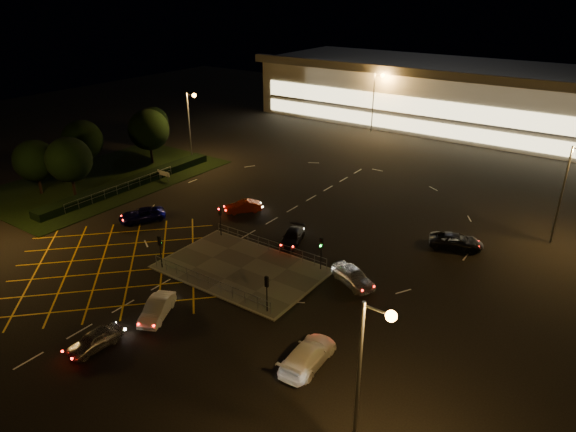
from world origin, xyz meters
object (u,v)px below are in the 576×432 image
Objects in this scene: signal_nw at (220,215)px; car_left_blue at (142,215)px; signal_se at (267,287)px; car_circ_red at (243,207)px; car_approach_white at (308,355)px; car_right_silver at (353,276)px; car_queue_white at (157,309)px; car_near_silver at (95,340)px; car_far_dkgrey at (292,237)px; signal_ne at (321,247)px; car_east_grey at (456,241)px; signal_sw at (160,245)px.

signal_nw is 9.98m from car_left_blue.
signal_se is 1.00× the size of signal_nw.
car_circ_red is at bearing 77.88° from car_left_blue.
signal_se reaches higher than car_approach_white.
car_right_silver reaches higher than car_left_blue.
signal_nw reaches higher than car_queue_white.
car_near_silver is 0.98× the size of car_circ_red.
signal_se is at bearing -84.63° from car_far_dkgrey.
car_right_silver is (3.50, -0.40, -1.58)m from signal_ne.
car_far_dkgrey is 0.83× the size of car_approach_white.
car_right_silver is 12.77m from car_east_grey.
car_east_grey is at bearing 28.86° from signal_nw.
car_near_silver is 0.81× the size of car_left_blue.
car_left_blue is (-9.62, 5.90, -1.68)m from signal_sw.
car_left_blue is at bearing -15.27° from signal_se.
signal_nw reaches higher than car_circ_red.
car_queue_white is at bearing -68.13° from signal_nw.
car_approach_white is (5.92, -3.23, -1.59)m from signal_se.
signal_nw reaches higher than car_approach_white.
car_near_silver is at bearing 25.36° from car_approach_white.
car_near_silver is at bearing -75.93° from signal_nw.
signal_se is at bearing -31.83° from car_approach_white.
signal_se is 14.41m from signal_nw.
signal_sw and signal_ne have the same top height.
car_right_silver reaches higher than car_east_grey.
car_left_blue is 0.92× the size of car_approach_white.
signal_nw is at bearing -33.65° from signal_se.
car_queue_white is at bearing 85.67° from car_near_silver.
signal_se reaches higher than car_left_blue.
car_far_dkgrey is (16.44, 5.09, -0.04)m from car_left_blue.
car_right_silver is (10.87, 18.06, 0.11)m from car_near_silver.
signal_sw is 7.73m from car_queue_white.
car_near_silver reaches higher than car_far_dkgrey.
car_near_silver is at bearing -123.56° from car_queue_white.
car_approach_white is (17.92, -3.23, -1.59)m from signal_sw.
car_east_grey is at bearing 1.90° from car_right_silver.
signal_sw is at bearing 109.49° from car_queue_white.
car_near_silver is 0.74× the size of car_approach_white.
car_east_grey is (8.55, 11.33, -1.65)m from signal_ne.
car_approach_white is at bearing -32.04° from signal_nw.
car_queue_white is (5.35, -13.32, -1.65)m from signal_nw.
signal_sw is 28.25m from car_east_grey.
car_approach_white is (19.97, -17.28, 0.11)m from car_circ_red.
car_queue_white is 0.81× the size of car_approach_white.
car_left_blue is 33.01m from car_east_grey.
signal_ne is at bearing -90.00° from signal_se.
car_right_silver is at bearing 137.45° from car_east_grey.
signal_se and signal_ne have the same top height.
car_near_silver is 5.19m from car_queue_white.
signal_sw is 11.41m from car_left_blue.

